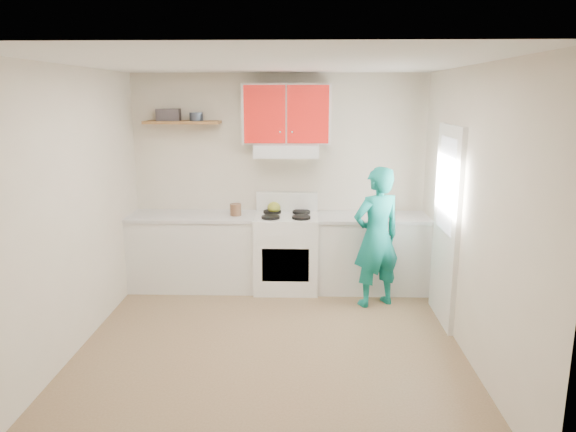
{
  "coord_description": "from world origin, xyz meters",
  "views": [
    {
      "loc": [
        0.3,
        -4.65,
        2.33
      ],
      "look_at": [
        0.15,
        0.55,
        1.15
      ],
      "focal_mm": 33.12,
      "sensor_mm": 36.0,
      "label": 1
    }
  ],
  "objects_px": {
    "crock": "(236,211)",
    "person": "(377,237)",
    "stove": "(286,252)",
    "tin": "(196,117)",
    "kettle": "(274,208)"
  },
  "relations": [
    {
      "from": "crock",
      "to": "person",
      "type": "relative_size",
      "value": 0.1
    },
    {
      "from": "kettle",
      "to": "crock",
      "type": "relative_size",
      "value": 1.0
    },
    {
      "from": "stove",
      "to": "tin",
      "type": "distance_m",
      "value": 1.96
    },
    {
      "from": "kettle",
      "to": "person",
      "type": "bearing_deg",
      "value": -36.93
    },
    {
      "from": "kettle",
      "to": "person",
      "type": "relative_size",
      "value": 0.1
    },
    {
      "from": "person",
      "to": "stove",
      "type": "bearing_deg",
      "value": -49.98
    },
    {
      "from": "kettle",
      "to": "crock",
      "type": "distance_m",
      "value": 0.48
    },
    {
      "from": "stove",
      "to": "tin",
      "type": "bearing_deg",
      "value": 171.99
    },
    {
      "from": "person",
      "to": "kettle",
      "type": "bearing_deg",
      "value": -52.69
    },
    {
      "from": "tin",
      "to": "kettle",
      "type": "height_order",
      "value": "tin"
    },
    {
      "from": "crock",
      "to": "person",
      "type": "bearing_deg",
      "value": -16.56
    },
    {
      "from": "tin",
      "to": "kettle",
      "type": "xyz_separation_m",
      "value": [
        0.92,
        -0.0,
        -1.1
      ]
    },
    {
      "from": "crock",
      "to": "person",
      "type": "height_order",
      "value": "person"
    },
    {
      "from": "crock",
      "to": "tin",
      "type": "bearing_deg",
      "value": 161.21
    },
    {
      "from": "stove",
      "to": "tin",
      "type": "relative_size",
      "value": 5.63
    }
  ]
}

